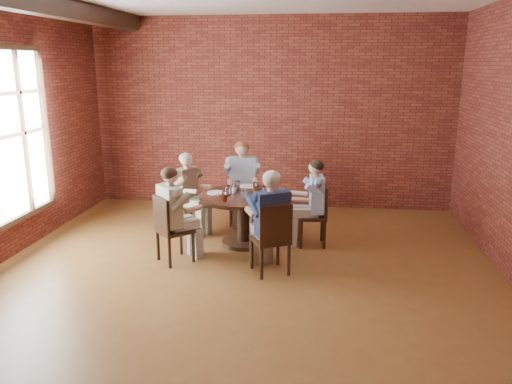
# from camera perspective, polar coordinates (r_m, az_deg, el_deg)

# --- Properties ---
(floor) EXTENTS (7.00, 7.00, 0.00)m
(floor) POSITION_cam_1_polar(r_m,az_deg,el_deg) (6.14, -1.90, -10.36)
(floor) COLOR brown
(floor) RESTS_ON ground
(wall_back) EXTENTS (7.00, 0.00, 7.00)m
(wall_back) POSITION_cam_1_polar(r_m,az_deg,el_deg) (9.09, 1.64, 8.93)
(wall_back) COLOR brown
(wall_back) RESTS_ON ground
(wall_front) EXTENTS (7.00, 0.00, 7.00)m
(wall_front) POSITION_cam_1_polar(r_m,az_deg,el_deg) (2.37, -16.27, -7.94)
(wall_front) COLOR brown
(wall_front) RESTS_ON ground
(window) EXTENTS (0.10, 2.16, 2.36)m
(window) POSITION_cam_1_polar(r_m,az_deg,el_deg) (7.24, -27.24, 5.51)
(window) COLOR white
(window) RESTS_ON wall_left
(dining_table) EXTENTS (1.27, 1.27, 0.75)m
(dining_table) POSITION_cam_1_polar(r_m,az_deg,el_deg) (7.22, -1.48, -2.02)
(dining_table) COLOR black
(dining_table) RESTS_ON floor
(chair_a) EXTENTS (0.43, 0.43, 0.90)m
(chair_a) POSITION_cam_1_polar(r_m,az_deg,el_deg) (7.26, 7.04, -2.35)
(chair_a) COLOR black
(chair_a) RESTS_ON floor
(diner_a) EXTENTS (0.65, 0.55, 1.26)m
(diner_a) POSITION_cam_1_polar(r_m,az_deg,el_deg) (7.21, 6.48, -1.29)
(diner_a) COLOR #4562B3
(diner_a) RESTS_ON floor
(chair_b) EXTENTS (0.51, 0.51, 0.95)m
(chair_b) POSITION_cam_1_polar(r_m,az_deg,el_deg) (8.28, -1.59, 0.05)
(chair_b) COLOR black
(chair_b) RESTS_ON floor
(diner_b) EXTENTS (0.65, 0.75, 1.36)m
(diner_b) POSITION_cam_1_polar(r_m,az_deg,el_deg) (8.16, -1.59, 1.02)
(diner_b) COLOR #98AAC2
(diner_b) RESTS_ON floor
(chair_c) EXTENTS (0.52, 0.52, 0.90)m
(chair_c) POSITION_cam_1_polar(r_m,az_deg,el_deg) (7.86, -8.05, -1.08)
(chair_c) COLOR black
(chair_c) RESTS_ON floor
(diner_c) EXTENTS (0.74, 0.69, 1.26)m
(diner_c) POSITION_cam_1_polar(r_m,az_deg,el_deg) (7.78, -7.67, -0.17)
(diner_c) COLOR brown
(diner_c) RESTS_ON floor
(chair_d) EXTENTS (0.58, 0.58, 0.92)m
(chair_d) POSITION_cam_1_polar(r_m,az_deg,el_deg) (6.66, -9.89, -3.94)
(chair_d) COLOR black
(chair_d) RESTS_ON floor
(diner_d) EXTENTS (0.80, 0.79, 1.29)m
(diner_d) POSITION_cam_1_polar(r_m,az_deg,el_deg) (6.65, -9.33, -2.61)
(diner_d) COLOR #C5B49B
(diner_d) RESTS_ON floor
(chair_e) EXTENTS (0.57, 0.57, 0.93)m
(chair_e) POSITION_cam_1_polar(r_m,az_deg,el_deg) (6.19, 1.91, -5.08)
(chair_e) COLOR black
(chair_e) RESTS_ON floor
(diner_e) EXTENTS (0.76, 0.81, 1.32)m
(diner_e) POSITION_cam_1_polar(r_m,az_deg,el_deg) (6.22, 1.63, -3.49)
(diner_e) COLOR #1A264A
(diner_e) RESTS_ON floor
(plate_a) EXTENTS (0.26, 0.26, 0.01)m
(plate_a) POSITION_cam_1_polar(r_m,az_deg,el_deg) (7.31, 2.20, 0.05)
(plate_a) COLOR white
(plate_a) RESTS_ON dining_table
(plate_b) EXTENTS (0.26, 0.26, 0.01)m
(plate_b) POSITION_cam_1_polar(r_m,az_deg,el_deg) (7.63, -0.97, 0.67)
(plate_b) COLOR white
(plate_b) RESTS_ON dining_table
(plate_c) EXTENTS (0.26, 0.26, 0.01)m
(plate_c) POSITION_cam_1_polar(r_m,az_deg,el_deg) (7.27, -4.62, -0.07)
(plate_c) COLOR white
(plate_c) RESTS_ON dining_table
(plate_d) EXTENTS (0.26, 0.26, 0.01)m
(plate_d) POSITION_cam_1_polar(r_m,az_deg,el_deg) (6.80, 0.24, -1.05)
(plate_d) COLOR white
(plate_d) RESTS_ON dining_table
(glass_a) EXTENTS (0.07, 0.07, 0.14)m
(glass_a) POSITION_cam_1_polar(r_m,az_deg,el_deg) (7.06, 1.02, 0.04)
(glass_a) COLOR white
(glass_a) RESTS_ON dining_table
(glass_b) EXTENTS (0.07, 0.07, 0.14)m
(glass_b) POSITION_cam_1_polar(r_m,az_deg,el_deg) (7.29, -0.09, 0.53)
(glass_b) COLOR white
(glass_b) RESTS_ON dining_table
(glass_c) EXTENTS (0.07, 0.07, 0.14)m
(glass_c) POSITION_cam_1_polar(r_m,az_deg,el_deg) (7.40, -2.14, 0.72)
(glass_c) COLOR white
(glass_c) RESTS_ON dining_table
(glass_d) EXTENTS (0.07, 0.07, 0.14)m
(glass_d) POSITION_cam_1_polar(r_m,az_deg,el_deg) (7.22, -2.50, 0.36)
(glass_d) COLOR white
(glass_d) RESTS_ON dining_table
(glass_e) EXTENTS (0.07, 0.07, 0.14)m
(glass_e) POSITION_cam_1_polar(r_m,az_deg,el_deg) (7.10, -3.24, 0.12)
(glass_e) COLOR white
(glass_e) RESTS_ON dining_table
(glass_f) EXTENTS (0.07, 0.07, 0.14)m
(glass_f) POSITION_cam_1_polar(r_m,az_deg,el_deg) (6.82, -3.63, -0.50)
(glass_f) COLOR white
(glass_f) RESTS_ON dining_table
(glass_g) EXTENTS (0.07, 0.07, 0.14)m
(glass_g) POSITION_cam_1_polar(r_m,az_deg,el_deg) (6.97, -1.42, -0.14)
(glass_g) COLOR white
(glass_g) RESTS_ON dining_table
(smartphone) EXTENTS (0.09, 0.15, 0.01)m
(smartphone) POSITION_cam_1_polar(r_m,az_deg,el_deg) (6.93, 2.15, -0.80)
(smartphone) COLOR black
(smartphone) RESTS_ON dining_table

